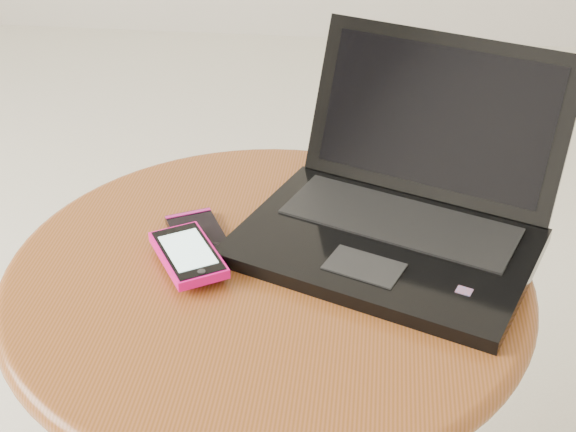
# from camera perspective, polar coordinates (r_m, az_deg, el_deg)

# --- Properties ---
(table) EXTENTS (0.59, 0.59, 0.47)m
(table) POSITION_cam_1_polar(r_m,az_deg,el_deg) (0.96, -1.42, -8.45)
(table) COLOR #5A2911
(table) RESTS_ON ground
(laptop) EXTENTS (0.40, 0.39, 0.20)m
(laptop) POSITION_cam_1_polar(r_m,az_deg,el_deg) (0.94, 7.90, 0.64)
(laptop) COLOR black
(laptop) RESTS_ON table
(phone_black) EXTENTS (0.10, 0.12, 0.01)m
(phone_black) POSITION_cam_1_polar(r_m,az_deg,el_deg) (0.94, -6.27, -1.50)
(phone_black) COLOR black
(phone_black) RESTS_ON table
(phone_pink) EXTENTS (0.10, 0.12, 0.01)m
(phone_pink) POSITION_cam_1_polar(r_m,az_deg,el_deg) (0.90, -7.04, -2.69)
(phone_pink) COLOR #F80982
(phone_pink) RESTS_ON phone_black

